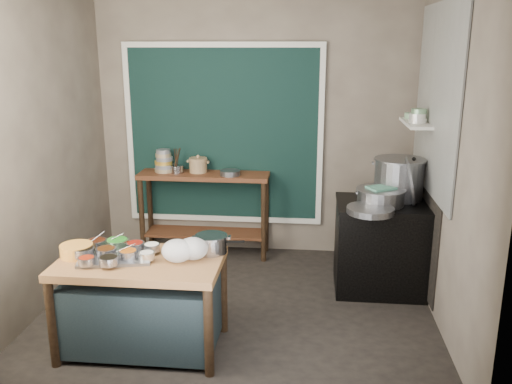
# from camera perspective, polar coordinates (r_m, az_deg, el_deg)

# --- Properties ---
(floor) EXTENTS (3.50, 3.00, 0.02)m
(floor) POSITION_cam_1_polar(r_m,az_deg,el_deg) (5.10, -1.89, -12.11)
(floor) COLOR black
(floor) RESTS_ON ground
(back_wall) EXTENTS (3.50, 0.02, 2.80)m
(back_wall) POSITION_cam_1_polar(r_m,az_deg,el_deg) (6.10, -0.10, 6.49)
(back_wall) COLOR #75685A
(back_wall) RESTS_ON floor
(left_wall) EXTENTS (0.02, 3.00, 2.80)m
(left_wall) POSITION_cam_1_polar(r_m,az_deg,el_deg) (5.16, -21.83, 3.75)
(left_wall) COLOR #75685A
(left_wall) RESTS_ON floor
(right_wall) EXTENTS (0.02, 3.00, 2.80)m
(right_wall) POSITION_cam_1_polar(r_m,az_deg,el_deg) (4.72, 19.68, 2.95)
(right_wall) COLOR #75685A
(right_wall) RESTS_ON floor
(curtain_panel) EXTENTS (2.10, 0.02, 1.90)m
(curtain_panel) POSITION_cam_1_polar(r_m,az_deg,el_deg) (6.11, -3.42, 6.01)
(curtain_panel) COLOR black
(curtain_panel) RESTS_ON back_wall
(curtain_frame) EXTENTS (2.22, 0.03, 2.02)m
(curtain_frame) POSITION_cam_1_polar(r_m,az_deg,el_deg) (6.10, -3.44, 5.99)
(curtain_frame) COLOR beige
(curtain_frame) RESTS_ON back_wall
(tile_panel) EXTENTS (0.02, 1.70, 1.70)m
(tile_panel) POSITION_cam_1_polar(r_m,az_deg,el_deg) (5.17, 18.46, 9.15)
(tile_panel) COLOR #B2B2AA
(tile_panel) RESTS_ON right_wall
(soot_patch) EXTENTS (0.01, 1.30, 1.30)m
(soot_patch) POSITION_cam_1_polar(r_m,az_deg,el_deg) (5.50, 17.29, -2.71)
(soot_patch) COLOR black
(soot_patch) RESTS_ON right_wall
(wall_shelf) EXTENTS (0.22, 0.70, 0.03)m
(wall_shelf) POSITION_cam_1_polar(r_m,az_deg,el_deg) (5.47, 16.51, 6.96)
(wall_shelf) COLOR beige
(wall_shelf) RESTS_ON right_wall
(prep_table) EXTENTS (1.25, 0.72, 0.75)m
(prep_table) POSITION_cam_1_polar(r_m,az_deg,el_deg) (4.40, -11.87, -11.50)
(prep_table) COLOR #945F35
(prep_table) RESTS_ON floor
(back_counter) EXTENTS (1.45, 0.40, 0.95)m
(back_counter) POSITION_cam_1_polar(r_m,az_deg,el_deg) (6.17, -5.41, -2.31)
(back_counter) COLOR #572F18
(back_counter) RESTS_ON floor
(stove_block) EXTENTS (0.90, 0.68, 0.85)m
(stove_block) POSITION_cam_1_polar(r_m,az_deg,el_deg) (5.43, 13.21, -5.72)
(stove_block) COLOR black
(stove_block) RESTS_ON floor
(stove_top) EXTENTS (0.92, 0.69, 0.03)m
(stove_top) POSITION_cam_1_polar(r_m,az_deg,el_deg) (5.29, 13.50, -1.27)
(stove_top) COLOR black
(stove_top) RESTS_ON stove_block
(condiment_tray) EXTENTS (0.61, 0.49, 0.02)m
(condiment_tray) POSITION_cam_1_polar(r_m,az_deg,el_deg) (4.32, -14.52, -6.58)
(condiment_tray) COLOR gray
(condiment_tray) RESTS_ON prep_table
(condiment_bowls) EXTENTS (0.64, 0.49, 0.07)m
(condiment_bowls) POSITION_cam_1_polar(r_m,az_deg,el_deg) (4.33, -14.77, -5.96)
(condiment_bowls) COLOR gray
(condiment_bowls) RESTS_ON condiment_tray
(yellow_basin) EXTENTS (0.29, 0.29, 0.10)m
(yellow_basin) POSITION_cam_1_polar(r_m,az_deg,el_deg) (4.43, -18.36, -5.85)
(yellow_basin) COLOR orange
(yellow_basin) RESTS_ON prep_table
(saucepan) EXTENTS (0.30, 0.30, 0.14)m
(saucepan) POSITION_cam_1_polar(r_m,az_deg,el_deg) (4.29, -4.72, -5.45)
(saucepan) COLOR gray
(saucepan) RESTS_ON prep_table
(plastic_bag_a) EXTENTS (0.25, 0.22, 0.18)m
(plastic_bag_a) POSITION_cam_1_polar(r_m,az_deg,el_deg) (4.13, -8.29, -6.14)
(plastic_bag_a) COLOR white
(plastic_bag_a) RESTS_ON prep_table
(plastic_bag_b) EXTENTS (0.24, 0.21, 0.17)m
(plastic_bag_b) POSITION_cam_1_polar(r_m,az_deg,el_deg) (4.16, -6.67, -5.94)
(plastic_bag_b) COLOR white
(plastic_bag_b) RESTS_ON prep_table
(bowl_stack) EXTENTS (0.22, 0.22, 0.25)m
(bowl_stack) POSITION_cam_1_polar(r_m,az_deg,el_deg) (6.16, -9.67, 3.13)
(bowl_stack) COLOR tan
(bowl_stack) RESTS_ON back_counter
(utensil_cup) EXTENTS (0.17, 0.17, 0.09)m
(utensil_cup) POSITION_cam_1_polar(r_m,az_deg,el_deg) (6.08, -8.30, 2.40)
(utensil_cup) COLOR gray
(utensil_cup) RESTS_ON back_counter
(ceramic_crock) EXTENTS (0.24, 0.24, 0.14)m
(ceramic_crock) POSITION_cam_1_polar(r_m,az_deg,el_deg) (6.08, -6.11, 2.74)
(ceramic_crock) COLOR #90764E
(ceramic_crock) RESTS_ON back_counter
(wide_bowl) EXTENTS (0.28, 0.28, 0.06)m
(wide_bowl) POSITION_cam_1_polar(r_m,az_deg,el_deg) (5.92, -2.74, 2.03)
(wide_bowl) COLOR gray
(wide_bowl) RESTS_ON back_counter
(stock_pot) EXTENTS (0.58, 0.58, 0.39)m
(stock_pot) POSITION_cam_1_polar(r_m,az_deg,el_deg) (5.43, 14.80, 1.38)
(stock_pot) COLOR gray
(stock_pot) RESTS_ON stove_top
(pot_lid) EXTENTS (0.15, 0.46, 0.45)m
(pot_lid) POSITION_cam_1_polar(r_m,az_deg,el_deg) (5.23, 15.91, 1.09)
(pot_lid) COLOR gray
(pot_lid) RESTS_ON stove_top
(steamer) EXTENTS (0.58, 0.58, 0.15)m
(steamer) POSITION_cam_1_polar(r_m,az_deg,el_deg) (5.20, 12.98, -0.48)
(steamer) COLOR gray
(steamer) RESTS_ON stove_top
(green_cloth) EXTENTS (0.30, 0.28, 0.02)m
(green_cloth) POSITION_cam_1_polar(r_m,az_deg,el_deg) (5.18, 13.04, 0.43)
(green_cloth) COLOR #4E8B70
(green_cloth) RESTS_ON steamer
(shallow_pan) EXTENTS (0.44, 0.44, 0.06)m
(shallow_pan) POSITION_cam_1_polar(r_m,az_deg,el_deg) (4.93, 11.95, -1.88)
(shallow_pan) COLOR gray
(shallow_pan) RESTS_ON stove_top
(shelf_bowl_stack) EXTENTS (0.17, 0.17, 0.13)m
(shelf_bowl_stack) POSITION_cam_1_polar(r_m,az_deg,el_deg) (5.39, 16.72, 7.65)
(shelf_bowl_stack) COLOR silver
(shelf_bowl_stack) RESTS_ON wall_shelf
(shelf_bowl_green) EXTENTS (0.17, 0.17, 0.05)m
(shelf_bowl_green) POSITION_cam_1_polar(r_m,az_deg,el_deg) (5.70, 16.11, 7.73)
(shelf_bowl_green) COLOR gray
(shelf_bowl_green) RESTS_ON wall_shelf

